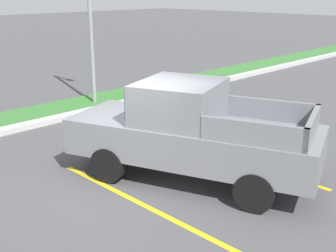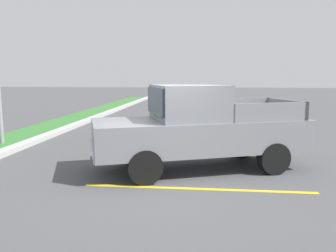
{
  "view_description": "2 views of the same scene",
  "coord_description": "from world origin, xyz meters",
  "views": [
    {
      "loc": [
        -5.45,
        -6.43,
        3.91
      ],
      "look_at": [
        0.5,
        -0.5,
        1.22
      ],
      "focal_mm": 46.12,
      "sensor_mm": 36.0,
      "label": 1
    },
    {
      "loc": [
        -7.43,
        -0.9,
        2.32
      ],
      "look_at": [
        1.67,
        0.09,
        0.97
      ],
      "focal_mm": 36.58,
      "sensor_mm": 36.0,
      "label": 2
    }
  ],
  "objects": [
    {
      "name": "ground_plane",
      "position": [
        0.0,
        0.0,
        0.0
      ],
      "size": [
        120.0,
        120.0,
        0.0
      ],
      "primitive_type": "plane",
      "color": "#4C4C4F"
    },
    {
      "name": "parking_line_far",
      "position": [
        2.5,
        -0.79,
        0.0
      ],
      "size": [
        0.12,
        4.8,
        0.01
      ],
      "primitive_type": "cube",
      "color": "yellow",
      "rests_on": "ground"
    },
    {
      "name": "pickup_truck_main",
      "position": [
        0.93,
        -0.74,
        1.04
      ],
      "size": [
        3.6,
        5.55,
        2.1
      ],
      "color": "black",
      "rests_on": "ground"
    },
    {
      "name": "parking_line_near",
      "position": [
        -0.6,
        -0.79,
        0.0
      ],
      "size": [
        0.12,
        4.8,
        0.01
      ],
      "primitive_type": "cube",
      "color": "yellow",
      "rests_on": "ground"
    },
    {
      "name": "traffic_cone",
      "position": [
        4.04,
        0.52,
        0.29
      ],
      "size": [
        0.36,
        0.36,
        0.6
      ],
      "color": "orange",
      "rests_on": "ground"
    }
  ]
}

